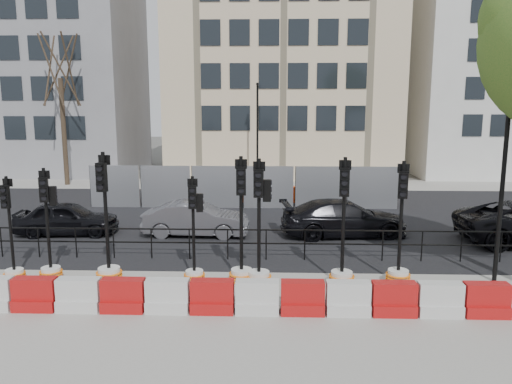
{
  "coord_description": "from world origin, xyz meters",
  "views": [
    {
      "loc": [
        1.39,
        -13.78,
        4.83
      ],
      "look_at": [
        0.82,
        3.0,
        1.85
      ],
      "focal_mm": 35.0,
      "sensor_mm": 36.0,
      "label": 1
    }
  ],
  "objects_px": {
    "traffic_signal_a": "(13,261)",
    "car_a": "(67,218)",
    "traffic_signal_d": "(194,258)",
    "car_c": "(344,218)",
    "lamp_post_near": "(504,166)",
    "traffic_signal_h": "(399,260)"
  },
  "relations": [
    {
      "from": "lamp_post_near",
      "to": "car_a",
      "type": "height_order",
      "value": "lamp_post_near"
    },
    {
      "from": "lamp_post_near",
      "to": "traffic_signal_d",
      "type": "relative_size",
      "value": 2.03
    },
    {
      "from": "car_a",
      "to": "car_c",
      "type": "relative_size",
      "value": 0.79
    },
    {
      "from": "lamp_post_near",
      "to": "car_c",
      "type": "height_order",
      "value": "lamp_post_near"
    },
    {
      "from": "traffic_signal_d",
      "to": "car_a",
      "type": "relative_size",
      "value": 0.77
    },
    {
      "from": "lamp_post_near",
      "to": "traffic_signal_d",
      "type": "bearing_deg",
      "value": -177.53
    },
    {
      "from": "lamp_post_near",
      "to": "traffic_signal_h",
      "type": "bearing_deg",
      "value": -174.18
    },
    {
      "from": "lamp_post_near",
      "to": "traffic_signal_a",
      "type": "height_order",
      "value": "lamp_post_near"
    },
    {
      "from": "car_a",
      "to": "traffic_signal_h",
      "type": "bearing_deg",
      "value": -117.96
    },
    {
      "from": "lamp_post_near",
      "to": "traffic_signal_h",
      "type": "distance_m",
      "value": 3.71
    },
    {
      "from": "lamp_post_near",
      "to": "car_c",
      "type": "bearing_deg",
      "value": 126.09
    },
    {
      "from": "traffic_signal_a",
      "to": "car_a",
      "type": "bearing_deg",
      "value": 98.62
    },
    {
      "from": "traffic_signal_d",
      "to": "traffic_signal_h",
      "type": "distance_m",
      "value": 5.51
    },
    {
      "from": "lamp_post_near",
      "to": "traffic_signal_a",
      "type": "distance_m",
      "value": 13.45
    },
    {
      "from": "lamp_post_near",
      "to": "car_c",
      "type": "relative_size",
      "value": 1.24
    },
    {
      "from": "traffic_signal_d",
      "to": "car_c",
      "type": "relative_size",
      "value": 0.61
    },
    {
      "from": "traffic_signal_h",
      "to": "car_c",
      "type": "relative_size",
      "value": 0.7
    },
    {
      "from": "traffic_signal_d",
      "to": "traffic_signal_h",
      "type": "xyz_separation_m",
      "value": [
        5.51,
        0.08,
        -0.01
      ]
    },
    {
      "from": "traffic_signal_h",
      "to": "car_c",
      "type": "xyz_separation_m",
      "value": [
        -0.78,
        5.05,
        -0.02
      ]
    },
    {
      "from": "traffic_signal_h",
      "to": "car_a",
      "type": "bearing_deg",
      "value": 167.62
    },
    {
      "from": "traffic_signal_a",
      "to": "lamp_post_near",
      "type": "bearing_deg",
      "value": 4.08
    },
    {
      "from": "car_c",
      "to": "lamp_post_near",
      "type": "bearing_deg",
      "value": -151.14
    }
  ]
}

